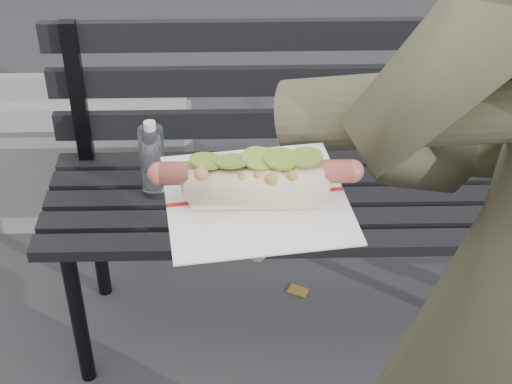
# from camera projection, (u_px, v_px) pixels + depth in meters

# --- Properties ---
(park_bench) EXTENTS (1.50, 0.44, 0.88)m
(park_bench) POSITION_uv_depth(u_px,v_px,m) (330.00, 165.00, 2.05)
(park_bench) COLOR black
(park_bench) RESTS_ON ground
(concrete_block) EXTENTS (1.20, 0.40, 0.40)m
(concrete_block) POSITION_uv_depth(u_px,v_px,m) (15.00, 152.00, 2.70)
(concrete_block) COLOR slate
(concrete_block) RESTS_ON ground
(held_hotdog) EXTENTS (0.64, 0.32, 0.20)m
(held_hotdog) POSITION_uv_depth(u_px,v_px,m) (438.00, 126.00, 0.87)
(held_hotdog) COLOR #4E4A34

